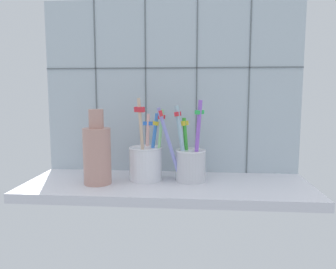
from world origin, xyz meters
The scene contains 5 objects.
counter_slab centered at (0.00, 0.00, 1.00)cm, with size 64.00×22.00×2.00cm, color silver.
tile_wall_back centered at (0.00, 12.00, 22.50)cm, with size 64.00×2.20×45.00cm.
toothbrush_cup_left centered at (-5.11, 2.22, 6.46)cm, with size 8.47×8.94×19.07cm.
toothbrush_cup_right centered at (4.97, 2.16, 6.57)cm, with size 11.17×7.06×18.63cm.
ceramic_vase centered at (-15.41, -1.86, 8.94)cm, with size 6.10×6.10×16.61cm.
Camera 1 is at (6.34, -71.53, 22.13)cm, focal length 35.01 mm.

